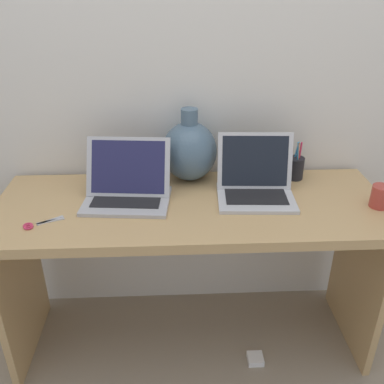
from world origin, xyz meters
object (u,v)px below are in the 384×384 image
laptop_right (255,180)px  laptop_left (128,185)px  pen_cup (295,167)px  power_brick (255,359)px  scissors (36,224)px  green_vase (189,150)px  coffee_mug (381,196)px

laptop_right → laptop_left: bearing=-178.9°
laptop_left → pen_cup: 0.74m
power_brick → laptop_left: bearing=159.6°
pen_cup → scissors: 1.10m
laptop_right → pen_cup: laptop_right is taller
scissors → laptop_right: bearing=13.3°
scissors → laptop_left: bearing=30.5°
green_vase → laptop_left: bearing=-144.8°
laptop_right → pen_cup: bearing=36.1°
laptop_right → coffee_mug: 0.49m
green_vase → scissors: bearing=-147.4°
pen_cup → scissors: size_ratio=1.25×
pen_cup → power_brick: 0.88m
laptop_right → green_vase: bearing=146.9°
laptop_left → coffee_mug: bearing=-6.5°
coffee_mug → power_brick: 0.90m
coffee_mug → scissors: (-1.31, -0.08, -0.04)m
green_vase → scissors: size_ratio=2.26×
laptop_left → power_brick: 0.98m
green_vase → pen_cup: bearing=-2.7°
laptop_left → coffee_mug: (0.99, -0.11, -0.02)m
laptop_left → green_vase: size_ratio=1.13×
green_vase → pen_cup: size_ratio=1.81×
pen_cup → power_brick: bearing=-117.5°
scissors → green_vase: bearing=32.6°
laptop_left → scissors: laptop_left is taller
green_vase → scissors: green_vase is taller
laptop_right → coffee_mug: laptop_right is taller
green_vase → power_brick: size_ratio=4.54×
laptop_right → pen_cup: size_ratio=1.82×
coffee_mug → scissors: size_ratio=0.80×
green_vase → coffee_mug: green_vase is taller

